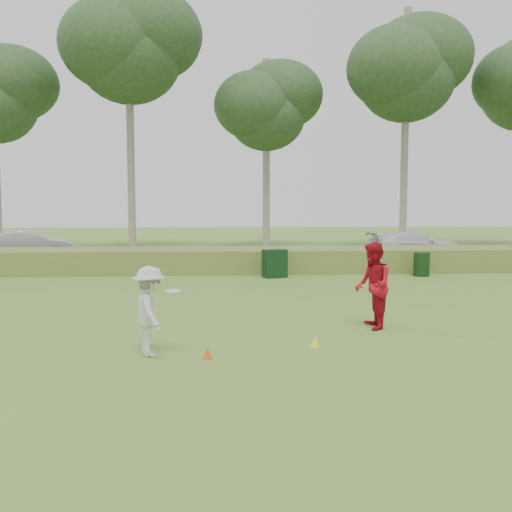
{
  "coord_description": "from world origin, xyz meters",
  "views": [
    {
      "loc": [
        -0.99,
        -10.75,
        2.59
      ],
      "look_at": [
        0.0,
        4.0,
        1.3
      ],
      "focal_mm": 40.0,
      "sensor_mm": 36.0,
      "label": 1
    }
  ],
  "objects": [
    {
      "name": "cone_yellow",
      "position": [
        0.79,
        -0.51,
        0.1
      ],
      "size": [
        0.19,
        0.19,
        0.21
      ],
      "primitive_type": "cone",
      "color": "yellow",
      "rests_on": "ground"
    },
    {
      "name": "car_mid",
      "position": [
        -9.99,
        17.03,
        0.74
      ],
      "size": [
        4.4,
        2.79,
        1.37
      ],
      "primitive_type": "imported",
      "rotation": [
        0.0,
        0.0,
        1.92
      ],
      "color": "silver",
      "rests_on": "park_road"
    },
    {
      "name": "tree_4",
      "position": [
        2.0,
        24.5,
        8.59
      ],
      "size": [
        6.24,
        6.24,
        11.5
      ],
      "color": "gray",
      "rests_on": "ground"
    },
    {
      "name": "reed_strip",
      "position": [
        0.0,
        12.0,
        0.45
      ],
      "size": [
        80.0,
        3.0,
        0.9
      ],
      "primitive_type": "cube",
      "color": "#5A6D2B",
      "rests_on": "ground"
    },
    {
      "name": "park_road",
      "position": [
        0.0,
        17.0,
        0.03
      ],
      "size": [
        80.0,
        6.0,
        0.06
      ],
      "primitive_type": "cube",
      "color": "#2D2D2D",
      "rests_on": "ground"
    },
    {
      "name": "player_white",
      "position": [
        -2.17,
        -0.91,
        0.78
      ],
      "size": [
        0.97,
        1.14,
        1.57
      ],
      "rotation": [
        0.0,
        0.0,
        1.9
      ],
      "color": "silver",
      "rests_on": "ground"
    },
    {
      "name": "utility_cabinet",
      "position": [
        1.07,
        9.78,
        0.51
      ],
      "size": [
        0.94,
        0.75,
        1.03
      ],
      "primitive_type": "cube",
      "rotation": [
        0.0,
        0.0,
        0.32
      ],
      "color": "black",
      "rests_on": "ground"
    },
    {
      "name": "trash_bin",
      "position": [
        6.56,
        9.84,
        0.44
      ],
      "size": [
        0.74,
        0.74,
        0.88
      ],
      "primitive_type": "cylinder",
      "rotation": [
        0.0,
        0.0,
        0.31
      ],
      "color": "black",
      "rests_on": "ground"
    },
    {
      "name": "car_right",
      "position": [
        8.63,
        16.49,
        0.72
      ],
      "size": [
        4.7,
        2.28,
        1.32
      ],
      "primitive_type": "imported",
      "rotation": [
        0.0,
        0.0,
        1.67
      ],
      "color": "silver",
      "rests_on": "park_road"
    },
    {
      "name": "tree_3",
      "position": [
        -6.0,
        23.0,
        11.6
      ],
      "size": [
        7.8,
        7.8,
        15.5
      ],
      "color": "gray",
      "rests_on": "ground"
    },
    {
      "name": "ground",
      "position": [
        0.0,
        0.0,
        0.0
      ],
      "size": [
        120.0,
        120.0,
        0.0
      ],
      "primitive_type": "plane",
      "color": "#497727",
      "rests_on": "ground"
    },
    {
      "name": "tree_5",
      "position": [
        10.0,
        22.5,
        10.47
      ],
      "size": [
        7.28,
        7.28,
        14.0
      ],
      "color": "gray",
      "rests_on": "ground"
    },
    {
      "name": "player_red",
      "position": [
        2.27,
        0.98,
        0.92
      ],
      "size": [
        0.75,
        0.93,
        1.85
      ],
      "primitive_type": "imported",
      "rotation": [
        0.0,
        0.0,
        -1.63
      ],
      "color": "#A80E1D",
      "rests_on": "ground"
    },
    {
      "name": "cone_orange",
      "position": [
        -1.18,
        -1.19,
        0.09
      ],
      "size": [
        0.17,
        0.17,
        0.19
      ],
      "primitive_type": "cone",
      "color": "#D7490B",
      "rests_on": "ground"
    }
  ]
}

